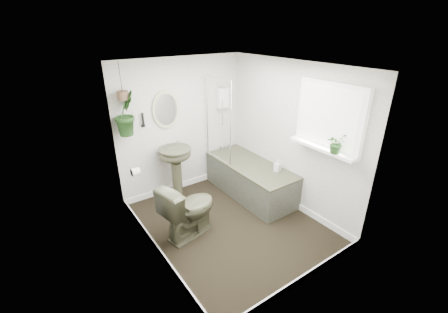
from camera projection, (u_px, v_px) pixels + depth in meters
floor at (230, 224)px, 4.52m from camera, size 2.30×2.80×0.02m
ceiling at (231, 65)px, 3.58m from camera, size 2.30×2.80×0.02m
wall_back at (182, 127)px, 5.11m from camera, size 2.30×0.02×2.30m
wall_front at (313, 199)px, 2.99m from camera, size 2.30×0.02×2.30m
wall_left at (149, 176)px, 3.44m from camera, size 0.02×2.80×2.30m
wall_right at (291, 137)px, 4.66m from camera, size 0.02×2.80×2.30m
skirting at (230, 220)px, 4.50m from camera, size 2.30×2.80×0.10m
bathtub at (250, 179)px, 5.19m from camera, size 0.72×1.72×0.58m
bath_screen at (218, 121)px, 4.98m from camera, size 0.04×0.72×1.40m
shower_box at (223, 98)px, 5.31m from camera, size 0.20×0.10×0.35m
oval_mirror at (166, 110)px, 4.79m from camera, size 0.46×0.03×0.62m
wall_sconce at (143, 120)px, 4.61m from camera, size 0.04×0.04×0.22m
toilet_roll_holder at (135, 172)px, 4.10m from camera, size 0.11×0.11×0.11m
window_recess at (330, 117)px, 3.89m from camera, size 0.08×1.00×0.90m
window_sill at (322, 148)px, 4.03m from camera, size 0.18×1.00×0.04m
window_blinds at (328, 117)px, 3.87m from camera, size 0.01×0.86×0.76m
toilet at (189, 209)px, 4.14m from camera, size 0.89×0.62×0.83m
pedestal_sink at (177, 173)px, 5.05m from camera, size 0.54×0.46×0.91m
sill_plant at (336, 143)px, 3.77m from camera, size 0.25×0.23×0.26m
hanging_plant at (125, 113)px, 4.31m from camera, size 0.45×0.45×0.64m
soap_bottle at (278, 165)px, 4.79m from camera, size 0.11×0.11×0.20m
hanging_pot at (123, 95)px, 4.20m from camera, size 0.16×0.16×0.12m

